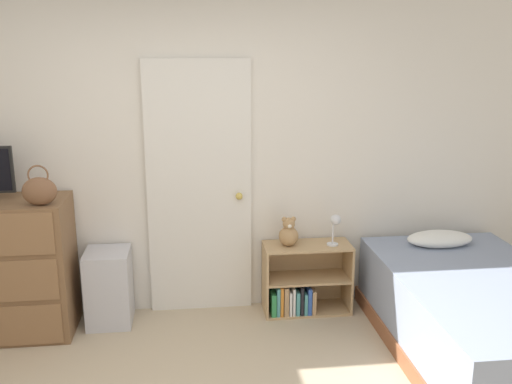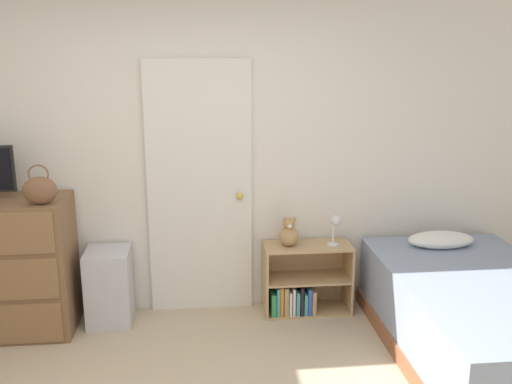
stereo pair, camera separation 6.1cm
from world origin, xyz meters
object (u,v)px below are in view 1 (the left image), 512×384
handbag (39,191)px  storage_bin (109,287)px  teddy_bear (289,233)px  desk_lamp (335,224)px  bed (480,318)px  bookshelf (300,285)px

handbag → storage_bin: size_ratio=0.49×
storage_bin → teddy_bear: 1.45m
desk_lamp → bed: desk_lamp is taller
teddy_bear → bed: 1.50m
bed → storage_bin: bearing=162.8°
handbag → desk_lamp: handbag is taller
desk_lamp → bookshelf: bearing=171.4°
storage_bin → desk_lamp: (1.76, -0.02, 0.45)m
storage_bin → desk_lamp: 1.82m
handbag → desk_lamp: bearing=5.7°
handbag → teddy_bear: 1.86m
desk_lamp → handbag: bearing=-174.3°
handbag → storage_bin: handbag is taller
bookshelf → teddy_bear: (-0.10, 0.00, 0.44)m
teddy_bear → bed: teddy_bear is taller
handbag → desk_lamp: size_ratio=1.12×
storage_bin → bed: size_ratio=0.29×
storage_bin → handbag: bearing=-149.1°
bed → teddy_bear: bearing=145.3°
storage_bin → bookshelf: 1.51m
handbag → bed: (2.98, -0.57, -0.85)m
storage_bin → desk_lamp: desk_lamp is taller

